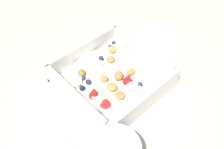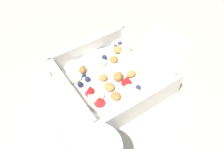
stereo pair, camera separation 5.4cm
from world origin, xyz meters
TOP-DOWN VIEW (x-y plane):
  - ground_plane at (0.00, 0.00)m, footprint 2.40×2.40m
  - fruit_bowl at (0.02, 0.00)m, footprint 0.22×0.22m
  - spoon at (0.18, 0.05)m, footprint 0.06×0.17m
  - folded_napkin at (-0.19, -0.03)m, footprint 0.15×0.15m

SIDE VIEW (x-z plane):
  - ground_plane at x=0.00m, z-range 0.00..0.00m
  - folded_napkin at x=-0.19m, z-range 0.00..0.01m
  - spoon at x=0.18m, z-range 0.00..0.01m
  - fruit_bowl at x=0.02m, z-range -0.01..0.05m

